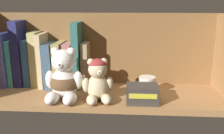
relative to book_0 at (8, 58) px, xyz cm
name	(u,v)px	position (x,y,z in cm)	size (l,w,h in cm)	color
shelf_board	(103,96)	(37.76, -8.95, -11.01)	(81.44, 24.04, 2.00)	#9E7042
shelf_back_panel	(106,51)	(37.76, 3.68, 2.59)	(83.84, 1.20, 29.20)	brown
book_0	(8,58)	(0.00, 0.00, 0.00)	(2.92, 14.22, 20.03)	#5C60B5
book_1	(15,62)	(2.77, 0.00, -1.34)	(1.91, 11.23, 17.34)	#45B0A3
book_2	(21,53)	(5.61, 0.00, 2.26)	(3.05, 11.20, 24.55)	navy
book_3	(30,62)	(8.80, 0.00, -1.27)	(2.61, 9.97, 17.49)	#325E86
book_4	(38,58)	(11.94, 0.00, 0.23)	(2.95, 10.85, 20.48)	tan
book_5	(45,59)	(14.63, 0.00, -0.02)	(1.72, 13.56, 19.98)	tan
book_6	(52,63)	(17.49, 0.00, -1.74)	(3.28, 14.85, 16.55)	#3C576F
book_7	(61,63)	(20.95, 0.00, -1.62)	(2.92, 14.82, 16.79)	#9C8F4C
book_8	(70,64)	(24.42, 0.00, -1.78)	(3.32, 13.27, 16.47)	#A66262
book_9	(78,54)	(27.69, 0.00, 2.04)	(2.51, 13.01, 24.10)	#2A5E58
book_10	(86,64)	(30.55, 0.00, -1.76)	(2.49, 10.12, 16.51)	#998363
teddy_bear_larger	(64,79)	(25.75, -14.61, -3.26)	(12.48, 13.00, 17.17)	white
teddy_bear_smaller	(98,81)	(36.87, -14.97, -3.43)	(10.50, 10.83, 13.87)	beige
pillar_candle	(147,85)	(53.17, -8.25, -6.93)	(5.71, 5.71, 6.17)	silver
small_product_box	(142,94)	(51.14, -15.52, -7.25)	(10.06, 7.95, 5.52)	#38332D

